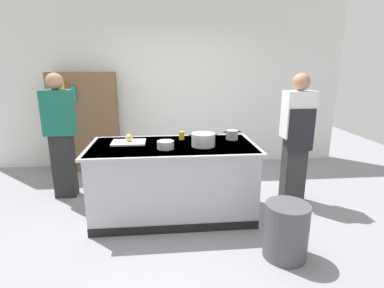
{
  "coord_description": "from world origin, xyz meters",
  "views": [
    {
      "loc": [
        -0.11,
        -3.44,
        1.83
      ],
      "look_at": [
        0.25,
        0.2,
        0.85
      ],
      "focal_mm": 28.08,
      "sensor_mm": 36.0,
      "label": 1
    }
  ],
  "objects": [
    {
      "name": "stock_pot",
      "position": [
        0.35,
        -0.09,
        0.98
      ],
      "size": [
        0.34,
        0.27,
        0.15
      ],
      "color": "#B7BABF",
      "rests_on": "counter_island"
    },
    {
      "name": "cutting_board",
      "position": [
        -0.53,
        0.13,
        0.91
      ],
      "size": [
        0.4,
        0.28,
        0.02
      ],
      "primitive_type": "cube",
      "color": "silver",
      "rests_on": "counter_island"
    },
    {
      "name": "juice_cup",
      "position": [
        0.12,
        0.25,
        0.95
      ],
      "size": [
        0.07,
        0.07,
        0.1
      ],
      "primitive_type": "cylinder",
      "color": "yellow",
      "rests_on": "counter_island"
    },
    {
      "name": "onion",
      "position": [
        -0.52,
        0.15,
        0.96
      ],
      "size": [
        0.09,
        0.09,
        0.09
      ],
      "primitive_type": "sphere",
      "color": "tan",
      "rests_on": "cutting_board"
    },
    {
      "name": "counter_island",
      "position": [
        0.0,
        -0.0,
        0.47
      ],
      "size": [
        1.98,
        0.98,
        0.9
      ],
      "color": "#B7BABF",
      "rests_on": "ground_plane"
    },
    {
      "name": "bookshelf",
      "position": [
        -1.44,
        1.8,
        0.85
      ],
      "size": [
        1.1,
        0.31,
        1.7
      ],
      "color": "brown",
      "rests_on": "ground_plane"
    },
    {
      "name": "person_chef",
      "position": [
        1.62,
        0.22,
        0.91
      ],
      "size": [
        0.38,
        0.25,
        1.72
      ],
      "rotation": [
        0.0,
        0.0,
        1.3
      ],
      "color": "#313131",
      "rests_on": "ground_plane"
    },
    {
      "name": "back_wall",
      "position": [
        0.0,
        2.1,
        1.5
      ],
      "size": [
        6.4,
        0.12,
        3.0
      ],
      "primitive_type": "cube",
      "color": "white",
      "rests_on": "ground_plane"
    },
    {
      "name": "ground_plane",
      "position": [
        0.0,
        0.0,
        0.0
      ],
      "size": [
        10.0,
        10.0,
        0.0
      ],
      "primitive_type": "plane",
      "color": "gray"
    },
    {
      "name": "mixing_bowl",
      "position": [
        -0.08,
        -0.16,
        0.94
      ],
      "size": [
        0.19,
        0.19,
        0.09
      ],
      "primitive_type": "cylinder",
      "color": "#B7BABF",
      "rests_on": "counter_island"
    },
    {
      "name": "person_guest",
      "position": [
        -1.5,
        0.69,
        0.91
      ],
      "size": [
        0.38,
        0.24,
        1.72
      ],
      "rotation": [
        0.0,
        0.0,
        -1.62
      ],
      "color": "#242424",
      "rests_on": "ground_plane"
    },
    {
      "name": "sauce_pan",
      "position": [
        0.76,
        0.19,
        0.96
      ],
      "size": [
        0.21,
        0.15,
        0.12
      ],
      "color": "#99999E",
      "rests_on": "counter_island"
    },
    {
      "name": "trash_bin",
      "position": [
        1.05,
        -0.96,
        0.28
      ],
      "size": [
        0.42,
        0.42,
        0.55
      ],
      "primitive_type": "cylinder",
      "color": "#4C4C51",
      "rests_on": "ground_plane"
    }
  ]
}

